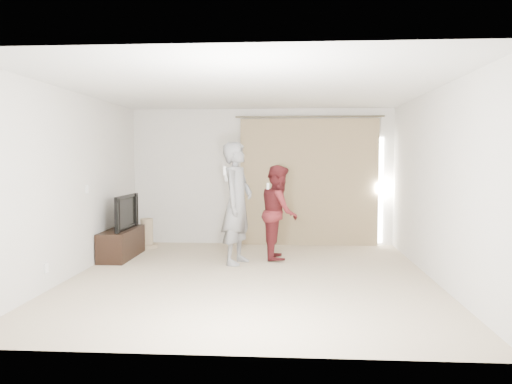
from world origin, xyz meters
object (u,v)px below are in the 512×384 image
tv_console (122,243)px  tv (121,212)px  person_man (237,203)px  person_woman (279,212)px

tv_console → tv: tv is taller
tv → person_man: size_ratio=0.52×
tv → tv_console: bearing=0.0°
tv_console → person_man: 2.13m
tv → person_woman: (2.63, 0.11, 0.01)m
person_woman → tv: bearing=-177.7°
tv → person_woman: size_ratio=0.65×
tv_console → tv: size_ratio=1.24×
person_man → person_woman: 0.81m
person_woman → person_man: bearing=-145.4°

